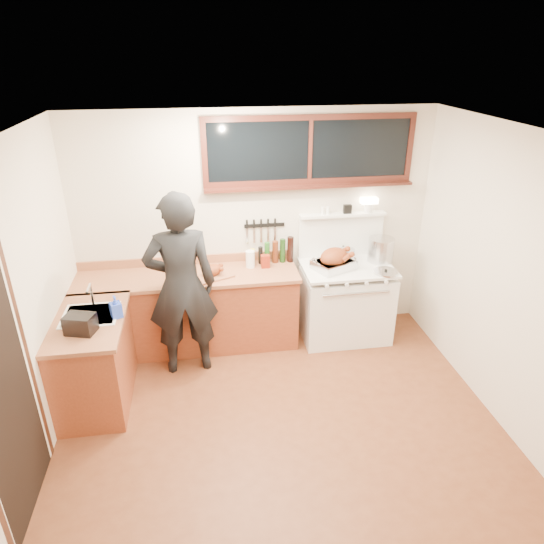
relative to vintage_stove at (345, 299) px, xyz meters
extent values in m
cube|color=#5C2C18|center=(-1.00, -1.41, -0.48)|extent=(4.00, 3.50, 0.02)
cube|color=beige|center=(-1.00, 0.36, 0.83)|extent=(4.00, 0.05, 2.60)
cube|color=beige|center=(-1.00, -3.19, 0.83)|extent=(4.00, 0.05, 2.60)
cube|color=beige|center=(-3.03, -1.41, 0.83)|extent=(0.05, 3.50, 2.60)
cube|color=beige|center=(1.02, -1.41, 0.83)|extent=(0.05, 3.50, 2.60)
cube|color=white|center=(-1.00, -1.41, 2.16)|extent=(4.00, 3.50, 0.05)
cube|color=maroon|center=(-1.80, 0.04, -0.04)|extent=(2.40, 0.60, 0.86)
cube|color=#985B3C|center=(-1.80, 0.03, 0.41)|extent=(2.44, 0.64, 0.04)
cube|color=#985B3C|center=(-1.80, 0.32, 0.48)|extent=(2.40, 0.03, 0.10)
sphere|color=#B78C38|center=(-2.80, -0.24, 0.23)|extent=(0.03, 0.03, 0.03)
sphere|color=#B78C38|center=(-2.30, -0.24, 0.23)|extent=(0.03, 0.03, 0.03)
sphere|color=#B78C38|center=(-1.80, -0.24, 0.23)|extent=(0.03, 0.03, 0.03)
sphere|color=#B78C38|center=(-1.30, -0.24, 0.23)|extent=(0.03, 0.03, 0.03)
sphere|color=#B78C38|center=(-0.85, -0.24, 0.23)|extent=(0.03, 0.03, 0.03)
cube|color=maroon|center=(-2.70, -0.79, -0.04)|extent=(0.60, 1.05, 0.86)
cube|color=#985B3C|center=(-2.69, -0.79, 0.41)|extent=(0.64, 1.09, 0.04)
cube|color=white|center=(-2.68, -0.71, 0.37)|extent=(0.45, 0.40, 0.14)
cube|color=white|center=(-2.68, -0.71, 0.44)|extent=(0.50, 0.45, 0.01)
cylinder|color=silver|center=(-2.68, -0.53, 0.55)|extent=(0.02, 0.02, 0.24)
cylinder|color=silver|center=(-2.68, -0.61, 0.66)|extent=(0.02, 0.18, 0.02)
cube|color=white|center=(0.00, -0.01, -0.06)|extent=(1.00, 0.70, 0.82)
cube|color=white|center=(0.00, -0.01, 0.42)|extent=(1.02, 0.72, 0.03)
cube|color=white|center=(0.00, -0.35, 0.05)|extent=(0.88, 0.02, 0.46)
cylinder|color=silver|center=(0.00, -0.38, 0.27)|extent=(0.75, 0.02, 0.02)
cylinder|color=white|center=(-0.33, -0.37, 0.38)|extent=(0.04, 0.03, 0.04)
cylinder|color=white|center=(-0.11, -0.37, 0.38)|extent=(0.04, 0.03, 0.04)
cylinder|color=white|center=(0.11, -0.37, 0.38)|extent=(0.04, 0.03, 0.04)
cylinder|color=white|center=(0.33, -0.37, 0.38)|extent=(0.04, 0.03, 0.04)
cube|color=white|center=(0.00, 0.31, 0.68)|extent=(1.00, 0.05, 0.50)
cube|color=white|center=(0.00, 0.28, 0.95)|extent=(1.00, 0.12, 0.03)
cylinder|color=white|center=(0.30, 0.28, 1.01)|extent=(0.11, 0.11, 0.11)
cube|color=#FFE5B2|center=(0.30, 0.28, 1.10)|extent=(0.19, 0.10, 0.06)
cube|color=black|center=(0.05, 0.28, 1.01)|extent=(0.09, 0.05, 0.10)
cylinder|color=white|center=(-0.18, 0.28, 1.01)|extent=(0.04, 0.04, 0.09)
cylinder|color=white|center=(-0.24, 0.28, 1.01)|extent=(0.04, 0.04, 0.09)
cube|color=black|center=(-0.40, 0.32, 1.68)|extent=(2.20, 0.01, 0.62)
cube|color=black|center=(-0.40, 0.32, 2.02)|extent=(2.32, 0.04, 0.06)
cube|color=black|center=(-0.40, 0.32, 1.34)|extent=(2.32, 0.04, 0.06)
cube|color=black|center=(-1.53, 0.32, 1.68)|extent=(0.06, 0.04, 0.62)
cube|color=black|center=(0.73, 0.32, 1.68)|extent=(0.06, 0.04, 0.62)
cube|color=black|center=(-0.40, 0.32, 1.68)|extent=(0.04, 0.04, 0.62)
cube|color=black|center=(-0.40, 0.27, 1.30)|extent=(2.32, 0.13, 0.03)
cube|color=black|center=(-2.99, -1.96, 0.58)|extent=(0.01, 0.86, 2.10)
cube|color=black|center=(-2.99, -1.48, 0.58)|extent=(0.01, 0.07, 2.10)
cube|color=black|center=(-0.90, 0.33, 0.85)|extent=(0.46, 0.02, 0.04)
cube|color=silver|center=(-1.10, 0.31, 0.74)|extent=(0.02, 0.00, 0.18)
cube|color=black|center=(-1.10, 0.31, 0.88)|extent=(0.02, 0.02, 0.10)
cube|color=silver|center=(-1.02, 0.31, 0.74)|extent=(0.02, 0.00, 0.18)
cube|color=black|center=(-1.02, 0.31, 0.88)|extent=(0.02, 0.02, 0.10)
cube|color=silver|center=(-0.94, 0.31, 0.74)|extent=(0.02, 0.00, 0.18)
cube|color=black|center=(-0.94, 0.31, 0.88)|extent=(0.02, 0.02, 0.10)
cube|color=silver|center=(-0.86, 0.31, 0.74)|extent=(0.03, 0.00, 0.18)
cube|color=black|center=(-0.86, 0.31, 0.88)|extent=(0.02, 0.02, 0.10)
cube|color=silver|center=(-0.78, 0.31, 0.74)|extent=(0.03, 0.00, 0.18)
cube|color=black|center=(-0.78, 0.31, 0.88)|extent=(0.02, 0.02, 0.10)
imported|color=black|center=(-1.85, -0.39, 0.51)|extent=(0.75, 0.53, 1.96)
imported|color=blue|center=(-2.43, -0.78, 0.54)|extent=(0.13, 0.13, 0.21)
cube|color=black|center=(-2.70, -1.00, 0.52)|extent=(0.28, 0.23, 0.17)
cube|color=#985B3C|center=(-1.53, -0.04, 0.44)|extent=(0.49, 0.44, 0.02)
ellipsoid|color=brown|center=(-1.53, -0.04, 0.51)|extent=(0.27, 0.23, 0.13)
sphere|color=brown|center=(-1.43, 0.01, 0.53)|extent=(0.05, 0.05, 0.05)
sphere|color=brown|center=(-1.43, -0.10, 0.53)|extent=(0.05, 0.05, 0.05)
cube|color=silver|center=(-0.18, -0.05, 0.48)|extent=(0.52, 0.47, 0.10)
cube|color=#3F3F42|center=(-0.18, -0.05, 0.52)|extent=(0.46, 0.41, 0.03)
torus|color=silver|center=(-0.40, -0.05, 0.53)|extent=(0.05, 0.09, 0.10)
torus|color=silver|center=(0.05, -0.05, 0.53)|extent=(0.05, 0.09, 0.10)
ellipsoid|color=brown|center=(-0.18, -0.05, 0.57)|extent=(0.41, 0.37, 0.21)
cylinder|color=brown|center=(-0.06, -0.13, 0.59)|extent=(0.13, 0.10, 0.09)
sphere|color=brown|center=(0.00, -0.13, 0.63)|extent=(0.06, 0.06, 0.06)
cylinder|color=brown|center=(-0.06, 0.03, 0.59)|extent=(0.13, 0.10, 0.09)
sphere|color=brown|center=(0.00, 0.03, 0.63)|extent=(0.06, 0.06, 0.06)
cylinder|color=silver|center=(0.42, 0.08, 0.57)|extent=(0.38, 0.38, 0.28)
cylinder|color=silver|center=(0.04, 0.16, 0.50)|extent=(0.19, 0.19, 0.14)
cylinder|color=black|center=(0.03, 0.28, 0.56)|extent=(0.03, 0.18, 0.02)
cylinder|color=silver|center=(0.37, -0.25, 0.44)|extent=(0.33, 0.33, 0.02)
sphere|color=black|center=(0.37, -0.25, 0.46)|extent=(0.03, 0.03, 0.03)
cube|color=maroon|center=(-0.92, 0.10, 0.50)|extent=(0.10, 0.08, 0.15)
cylinder|color=white|center=(-1.09, 0.14, 0.53)|extent=(0.12, 0.12, 0.19)
cylinder|color=black|center=(-1.06, 0.22, 0.52)|extent=(0.06, 0.06, 0.18)
cylinder|color=black|center=(-0.96, 0.22, 0.53)|extent=(0.05, 0.05, 0.20)
cylinder|color=black|center=(-0.89, 0.22, 0.56)|extent=(0.06, 0.06, 0.25)
cylinder|color=black|center=(-0.79, 0.22, 0.56)|extent=(0.07, 0.07, 0.26)
cylinder|color=black|center=(-0.71, 0.22, 0.57)|extent=(0.06, 0.06, 0.28)
cylinder|color=black|center=(-0.62, 0.22, 0.58)|extent=(0.07, 0.07, 0.30)
camera|label=1|loc=(-1.61, -4.82, 2.71)|focal=32.00mm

